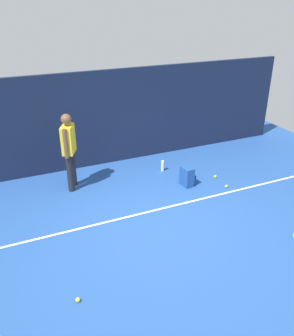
# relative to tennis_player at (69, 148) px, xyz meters

# --- Properties ---
(ground_plane) EXTENTS (12.00, 12.00, 0.00)m
(ground_plane) POSITION_rel_tennis_player_xyz_m (1.08, -2.02, -0.97)
(ground_plane) COLOR #234C93
(back_fence) EXTENTS (10.00, 0.10, 2.32)m
(back_fence) POSITION_rel_tennis_player_xyz_m (1.08, 0.98, 0.19)
(back_fence) COLOR #141E38
(back_fence) RESTS_ON ground
(court_line) EXTENTS (9.00, 0.05, 0.00)m
(court_line) POSITION_rel_tennis_player_xyz_m (1.08, -1.57, -0.96)
(court_line) COLOR white
(court_line) RESTS_ON ground
(tennis_player) EXTENTS (0.37, 0.49, 1.70)m
(tennis_player) POSITION_rel_tennis_player_xyz_m (0.00, 0.00, 0.00)
(tennis_player) COLOR black
(tennis_player) RESTS_ON ground
(backpack) EXTENTS (0.31, 0.32, 0.44)m
(backpack) POSITION_rel_tennis_player_xyz_m (2.37, -0.91, -0.76)
(backpack) COLOR #1E478C
(backpack) RESTS_ON ground
(tennis_ball_near_player) EXTENTS (0.07, 0.07, 0.07)m
(tennis_ball_near_player) POSITION_rel_tennis_player_xyz_m (3.12, -1.36, -0.93)
(tennis_ball_near_player) COLOR #CCE033
(tennis_ball_near_player) RESTS_ON ground
(tennis_ball_by_fence) EXTENTS (0.07, 0.07, 0.07)m
(tennis_ball_by_fence) POSITION_rel_tennis_player_xyz_m (-0.69, -3.25, -0.93)
(tennis_ball_by_fence) COLOR #CCE033
(tennis_ball_by_fence) RESTS_ON ground
(tennis_ball_mid_court) EXTENTS (0.07, 0.07, 0.07)m
(tennis_ball_mid_court) POSITION_rel_tennis_player_xyz_m (3.15, -0.87, -0.93)
(tennis_ball_mid_court) COLOR #CCE033
(tennis_ball_mid_court) RESTS_ON ground
(water_bottle) EXTENTS (0.07, 0.07, 0.27)m
(water_bottle) POSITION_rel_tennis_player_xyz_m (2.19, -0.04, -0.83)
(water_bottle) COLOR white
(water_bottle) RESTS_ON ground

